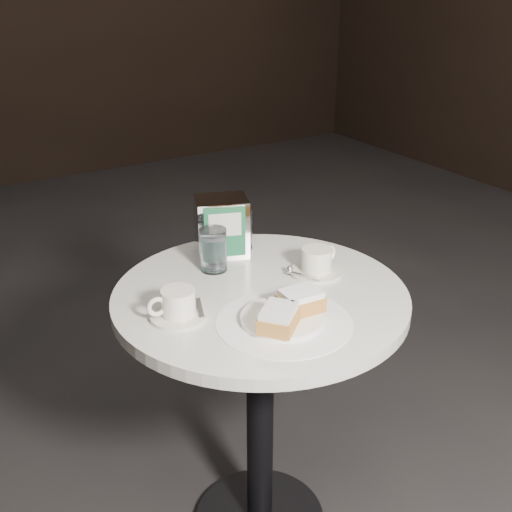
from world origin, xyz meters
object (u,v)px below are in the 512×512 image
(coffee_cup_left, at_px, (178,306))
(napkin_dispenser, at_px, (222,226))
(coffee_cup_right, at_px, (317,263))
(water_glass_left, at_px, (213,250))
(water_glass_right, at_px, (240,229))
(cafe_table, at_px, (260,362))
(beignet_plate, at_px, (286,313))

(coffee_cup_left, xyz_separation_m, napkin_dispenser, (0.25, 0.24, 0.05))
(coffee_cup_right, xyz_separation_m, water_glass_left, (-0.21, 0.15, 0.02))
(water_glass_right, bearing_deg, water_glass_left, -146.07)
(coffee_cup_left, bearing_deg, napkin_dispenser, 50.66)
(water_glass_left, height_order, water_glass_right, water_glass_right)
(coffee_cup_right, bearing_deg, cafe_table, 170.02)
(coffee_cup_right, relative_size, water_glass_left, 1.41)
(water_glass_right, bearing_deg, cafe_table, -109.59)
(water_glass_left, distance_m, water_glass_right, 0.15)
(cafe_table, bearing_deg, coffee_cup_left, -178.15)
(coffee_cup_right, height_order, water_glass_left, water_glass_left)
(beignet_plate, relative_size, water_glass_right, 2.12)
(coffee_cup_right, height_order, water_glass_right, water_glass_right)
(cafe_table, xyz_separation_m, coffee_cup_left, (-0.22, -0.01, 0.23))
(cafe_table, bearing_deg, beignet_plate, -100.76)
(cafe_table, relative_size, beignet_plate, 3.17)
(beignet_plate, height_order, water_glass_left, water_glass_left)
(water_glass_left, distance_m, napkin_dispenser, 0.10)
(coffee_cup_right, distance_m, napkin_dispenser, 0.27)
(cafe_table, bearing_deg, napkin_dispenser, 83.05)
(beignet_plate, bearing_deg, coffee_cup_right, 38.77)
(water_glass_left, relative_size, napkin_dispenser, 0.68)
(cafe_table, height_order, napkin_dispenser, napkin_dispenser)
(coffee_cup_left, relative_size, water_glass_left, 1.30)
(coffee_cup_left, bearing_deg, water_glass_right, 45.59)
(cafe_table, relative_size, water_glass_right, 6.71)
(cafe_table, height_order, coffee_cup_left, coffee_cup_left)
(coffee_cup_left, bearing_deg, cafe_table, 7.58)
(beignet_plate, xyz_separation_m, coffee_cup_right, (0.20, 0.16, 0.01))
(cafe_table, height_order, coffee_cup_right, coffee_cup_right)
(water_glass_left, bearing_deg, cafe_table, -77.32)
(beignet_plate, distance_m, water_glass_left, 0.32)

